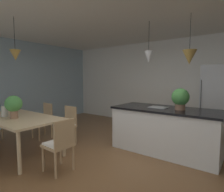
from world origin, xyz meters
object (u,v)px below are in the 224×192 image
chair_far_left (44,119)px  vase_on_dining_table (5,111)px  kitchen_island (166,129)px  potted_plant_on_table (14,105)px  potted_plant_on_island (180,98)px  chair_far_right (66,124)px  dining_table (17,120)px  chair_kitchen_end (60,143)px  refrigerator (218,102)px

chair_far_left → vase_on_dining_table: vase_on_dining_table is taller
kitchen_island → potted_plant_on_table: (-2.27, -1.97, 0.54)m
chair_far_left → potted_plant_on_table: 1.27m
potted_plant_on_island → potted_plant_on_table: (-2.54, -1.97, -0.13)m
chair_far_right → kitchen_island: bearing=26.5°
chair_far_right → potted_plant_on_table: size_ratio=1.96×
chair_far_left → vase_on_dining_table: 1.13m
kitchen_island → vase_on_dining_table: (-2.58, -2.01, 0.39)m
chair_far_left → potted_plant_on_island: size_ratio=2.08×
dining_table → potted_plant_on_island: 3.29m
potted_plant_on_island → vase_on_dining_table: (-2.85, -2.01, -0.28)m
dining_table → chair_far_right: chair_far_right is taller
potted_plant_on_table → vase_on_dining_table: 0.35m
chair_far_right → potted_plant_on_island: 2.52m
chair_kitchen_end → potted_plant_on_island: (1.31, 1.86, 0.66)m
chair_far_right → potted_plant_on_table: 1.18m
potted_plant_on_table → chair_kitchen_end: bearing=5.3°
dining_table → potted_plant_on_table: (0.13, -0.11, 0.33)m
potted_plant_on_table → dining_table: bearing=138.6°
kitchen_island → refrigerator: 1.92m
kitchen_island → potted_plant_on_island: size_ratio=5.11×
potted_plant_on_island → potted_plant_on_table: size_ratio=0.94×
refrigerator → kitchen_island: bearing=-111.9°
refrigerator → vase_on_dining_table: bearing=-131.2°
refrigerator → potted_plant_on_island: (-0.42, -1.73, 0.21)m
chair_far_right → vase_on_dining_table: (-0.63, -1.03, 0.37)m
chair_far_left → vase_on_dining_table: bearing=-75.9°
chair_far_left → chair_far_right: (0.89, 0.00, 0.00)m
chair_far_left → vase_on_dining_table: (0.26, -1.03, 0.37)m
chair_far_right → potted_plant_on_island: potted_plant_on_island is taller
chair_far_left → potted_plant_on_island: potted_plant_on_island is taller
dining_table → vase_on_dining_table: size_ratio=9.21×
refrigerator → vase_on_dining_table: size_ratio=8.56×
chair_far_left → refrigerator: 4.47m
chair_far_right → chair_kitchen_end: 1.28m
chair_far_left → refrigerator: refrigerator is taller
chair_far_left → kitchen_island: kitchen_island is taller
refrigerator → chair_far_left: bearing=-142.6°
chair_far_right → chair_kitchen_end: size_ratio=1.00×
chair_kitchen_end → dining_table: bearing=179.9°
dining_table → chair_kitchen_end: 1.38m
chair_far_left → potted_plant_on_island: bearing=17.4°
kitchen_island → dining_table: bearing=-142.2°
chair_kitchen_end → potted_plant_on_island: 2.37m
chair_far_right → vase_on_dining_table: size_ratio=4.04×
chair_far_right → chair_kitchen_end: (0.92, -0.89, 0.00)m
chair_kitchen_end → chair_far_left: bearing=153.8°
potted_plant_on_table → chair_far_left: bearing=119.8°
kitchen_island → vase_on_dining_table: bearing=-142.1°
chair_far_left → dining_table: bearing=-63.4°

